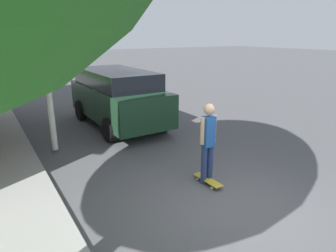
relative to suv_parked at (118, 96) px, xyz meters
name	(u,v)px	position (x,y,z in m)	size (l,w,h in m)	color
ground_plane	(232,208)	(-0.39, -6.23, -1.07)	(120.00, 120.00, 0.00)	#49494C
suv_parked	(118,96)	(0.00, 0.00, 0.00)	(2.12, 4.78, 1.98)	#193823
car_down_street	(13,69)	(-1.73, 15.67, -0.42)	(1.84, 4.19, 1.33)	navy
skateboarder	(208,139)	(-0.13, -5.15, -0.06)	(0.41, 0.24, 1.80)	navy
skateboard	(208,180)	(-0.14, -5.23, -0.99)	(0.23, 0.80, 0.10)	#A89323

